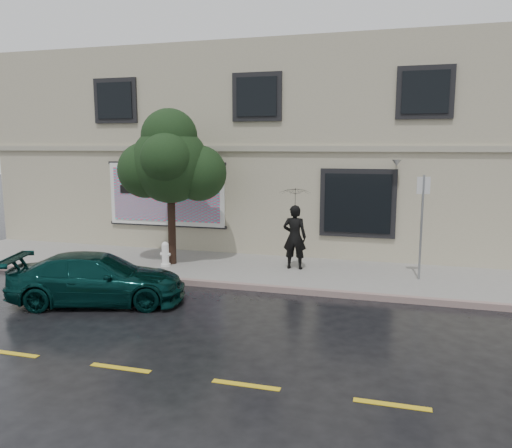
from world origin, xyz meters
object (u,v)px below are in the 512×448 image
(pedestrian, at_px, (295,237))
(car, at_px, (98,279))
(street_tree, at_px, (170,165))
(fire_hydrant, at_px, (165,254))

(pedestrian, bearing_deg, car, 44.01)
(street_tree, bearing_deg, pedestrian, 5.91)
(fire_hydrant, bearing_deg, pedestrian, 19.09)
(street_tree, relative_size, fire_hydrant, 5.64)
(car, distance_m, fire_hydrant, 3.21)
(car, relative_size, pedestrian, 2.17)
(car, xyz_separation_m, pedestrian, (3.92, 3.95, 0.49))
(car, relative_size, fire_hydrant, 5.50)
(fire_hydrant, bearing_deg, car, -85.40)
(pedestrian, xyz_separation_m, fire_hydrant, (-3.74, -0.75, -0.58))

